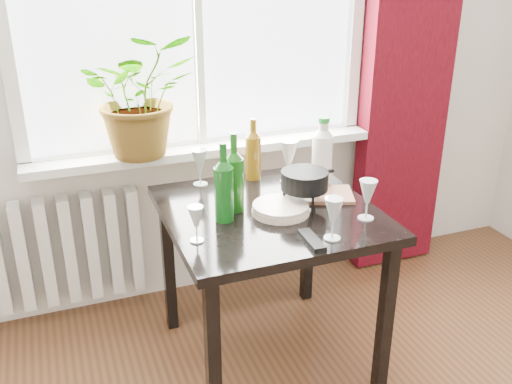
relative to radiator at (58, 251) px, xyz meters
name	(u,v)px	position (x,y,z in m)	size (l,w,h in m)	color
windowsill	(205,148)	(0.75, -0.03, 0.44)	(1.72, 0.20, 0.04)	silver
curtain	(411,40)	(1.87, -0.06, 0.92)	(0.50, 0.12, 2.56)	#3A050D
radiator	(58,251)	(0.00, 0.00, 0.00)	(0.80, 0.10, 0.55)	silver
table	(269,229)	(0.85, -0.63, 0.27)	(0.85, 0.85, 0.74)	black
potted_plant	(140,95)	(0.45, -0.07, 0.75)	(0.51, 0.44, 0.56)	#36681B
wine_bottle_left	(224,182)	(0.64, -0.66, 0.52)	(0.08, 0.08, 0.32)	#0D4812
wine_bottle_right	(234,172)	(0.71, -0.59, 0.53)	(0.08, 0.08, 0.33)	#0F450D
bottle_amber	(253,148)	(0.91, -0.28, 0.51)	(0.07, 0.07, 0.30)	brown
cleaning_bottle	(322,150)	(1.18, -0.45, 0.52)	(0.09, 0.09, 0.32)	silver
wineglass_front_right	(333,218)	(0.97, -0.96, 0.44)	(0.07, 0.07, 0.17)	silver
wineglass_far_right	(367,199)	(1.17, -0.85, 0.44)	(0.07, 0.07, 0.17)	silver
wineglass_back_center	(289,161)	(1.04, -0.38, 0.46)	(0.09, 0.09, 0.21)	silver
wineglass_back_left	(200,167)	(0.65, -0.27, 0.45)	(0.07, 0.07, 0.17)	silver
wineglass_front_left	(196,224)	(0.49, -0.80, 0.43)	(0.06, 0.06, 0.14)	silver
plate_stack	(281,209)	(0.88, -0.68, 0.38)	(0.24, 0.24, 0.04)	beige
fondue_pot	(304,188)	(1.00, -0.65, 0.44)	(0.22, 0.20, 0.15)	black
tv_remote	(312,240)	(0.89, -0.96, 0.37)	(0.05, 0.16, 0.02)	black
cutting_board	(318,195)	(1.10, -0.58, 0.37)	(0.29, 0.19, 0.02)	#955D43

